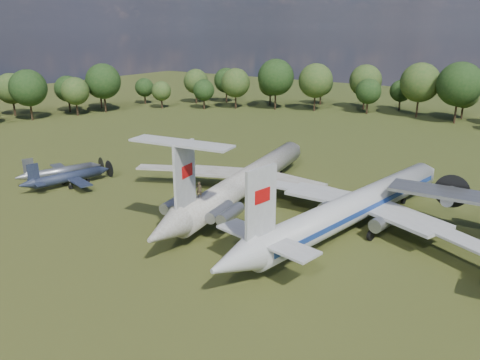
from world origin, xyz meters
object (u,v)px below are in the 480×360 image
Objects in this scene: small_prop_west at (68,179)px; small_prop_northwest at (62,174)px; tu104_jet at (355,212)px; il62_airliner at (248,184)px; person_on_il62 at (199,189)px.

small_prop_west is 1.05× the size of small_prop_northwest.
tu104_jet reaches higher than small_prop_northwest.
il62_airliner is 28.63m from small_prop_west.
small_prop_west is 3.85m from small_prop_northwest.
person_on_il62 is (-14.64, -11.81, 3.29)m from tu104_jet.
tu104_jet is 19.10m from person_on_il62.
small_prop_northwest is at bearing -170.52° from il62_airliner.
small_prop_west is (-26.29, -11.26, -1.23)m from il62_airliner.
small_prop_northwest is (-46.60, -8.53, -1.36)m from tu104_jet.
small_prop_west is at bearing -29.60° from person_on_il62.
small_prop_west is at bearing -1.21° from small_prop_northwest.
small_prop_west is (-42.99, -9.87, -1.31)m from tu104_jet.
il62_airliner reaches higher than small_prop_northwest.
small_prop_northwest is 32.46m from person_on_il62.
tu104_jet is 25.13× the size of person_on_il62.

